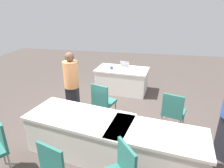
% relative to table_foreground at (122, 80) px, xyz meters
% --- Properties ---
extents(ground_plane, '(14.40, 14.40, 0.00)m').
position_rel_table_foreground_xyz_m(ground_plane, '(-0.01, 1.79, -0.37)').
color(ground_plane, '#4C423D').
extents(table_foreground, '(1.67, 1.06, 0.74)m').
position_rel_table_foreground_xyz_m(table_foreground, '(0.00, 0.00, 0.00)').
color(table_foreground, silver).
rests_on(table_foreground, ground).
extents(table_mid_left, '(1.65, 1.00, 0.74)m').
position_rel_table_foreground_xyz_m(table_mid_left, '(-1.01, 3.13, 0.00)').
color(table_mid_left, silver).
rests_on(table_mid_left, ground).
extents(table_mid_right, '(2.02, 1.22, 0.74)m').
position_rel_table_foreground_xyz_m(table_mid_right, '(0.36, 2.87, 0.00)').
color(table_mid_right, silver).
rests_on(table_mid_right, ground).
extents(chair_aisle, '(0.56, 0.56, 0.94)m').
position_rel_table_foreground_xyz_m(chair_aisle, '(-1.37, 1.99, 0.16)').
color(chair_aisle, '#9E9993').
rests_on(chair_aisle, ground).
extents(chair_by_pillar, '(0.56, 0.56, 0.98)m').
position_rel_table_foreground_xyz_m(chair_by_pillar, '(0.17, 1.88, 0.20)').
color(chair_by_pillar, '#9E9993').
rests_on(chair_by_pillar, ground).
extents(person_presenter, '(0.36, 0.36, 1.62)m').
position_rel_table_foreground_xyz_m(person_presenter, '(0.94, 1.76, 0.53)').
color(person_presenter, '#26262D').
rests_on(person_presenter, ground).
extents(laptop_silver, '(0.39, 0.37, 0.21)m').
position_rel_table_foreground_xyz_m(laptop_silver, '(-0.03, -0.07, 0.41)').
color(laptop_silver, silver).
rests_on(laptop_silver, table_foreground).
extents(yarn_ball, '(0.11, 0.11, 0.11)m').
position_rel_table_foreground_xyz_m(yarn_ball, '(0.32, 0.10, 0.42)').
color(yarn_ball, '#3F5999').
rests_on(yarn_ball, table_foreground).
extents(scissors_red, '(0.18, 0.05, 0.01)m').
position_rel_table_foreground_xyz_m(scissors_red, '(-0.41, -0.03, 0.37)').
color(scissors_red, red).
rests_on(scissors_red, table_foreground).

